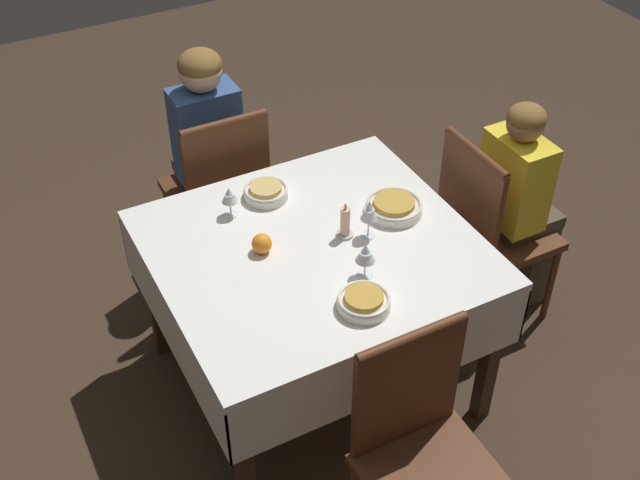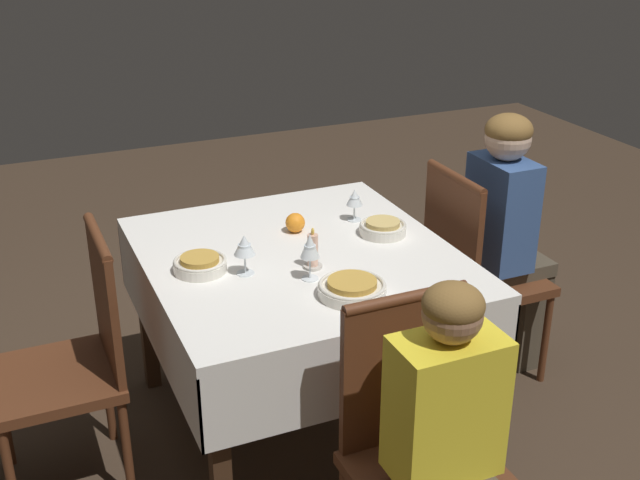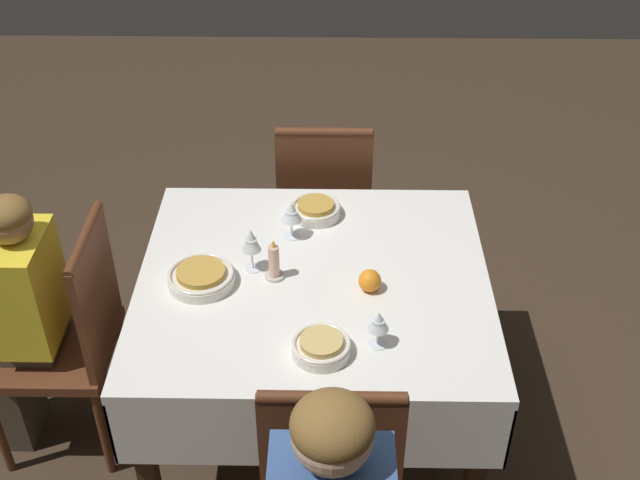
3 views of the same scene
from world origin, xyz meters
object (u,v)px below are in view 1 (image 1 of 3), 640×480
Objects in this scene: person_adult_denim at (205,145)px; wine_glass_north at (366,254)px; chair_south at (220,188)px; wine_glass_west at (369,211)px; bowl_south at (266,192)px; orange_fruit at (262,244)px; wine_glass_south at (229,196)px; chair_north at (424,449)px; bowl_west at (394,207)px; chair_west at (488,225)px; dining_table at (314,265)px; candle_centerpiece at (345,224)px; bowl_north at (364,301)px; person_child_yellow at (521,200)px.

person_adult_denim reaches higher than wine_glass_north.
wine_glass_west is at bearing 107.55° from chair_south.
orange_fruit reaches higher than bowl_south.
chair_south is at bearing -105.48° from wine_glass_south.
orange_fruit is at bearing 62.67° from bowl_south.
wine_glass_south is 0.63m from wine_glass_north.
chair_south is 1.66m from chair_north.
chair_west is at bearing 178.74° from bowl_west.
dining_table is 0.84m from chair_north.
candle_centerpiece is at bearing 101.29° from person_adult_denim.
bowl_north is 0.48m from orange_fruit.
wine_glass_south reaches higher than bowl_south.
chair_west is at bearing 164.50° from wine_glass_south.
bowl_north is 2.46× the size of orange_fruit.
dining_table is at bearing 161.78° from orange_fruit.
chair_west is 1.36m from person_adult_denim.
bowl_west is 1.21× the size of bowl_north.
wine_glass_south is 0.86× the size of candle_centerpiece.
person_adult_denim is 1.03m from candle_centerpiece.
chair_north is at bearing 88.11° from dining_table.
chair_south is 4.22× the size of bowl_west.
dining_table is 1.24× the size of chair_north.
candle_centerpiece is (-0.34, 0.33, -0.04)m from wine_glass_south.
chair_west reaches higher than wine_glass_north.
orange_fruit is at bearing -14.78° from wine_glass_west.
candle_centerpiece is at bearing 136.05° from wine_glass_south.
bowl_south is (0.91, -0.34, 0.27)m from chair_west.
orange_fruit is (0.19, -0.06, 0.14)m from dining_table.
chair_west is (-0.88, -0.03, -0.15)m from dining_table.
wine_glass_north is 0.25m from candle_centerpiece.
person_adult_denim is at bearing -90.00° from chair_south.
wine_glass_north reaches higher than bowl_north.
dining_table is at bearing -70.19° from wine_glass_north.
bowl_west is at bearing 119.18° from chair_south.
chair_west reaches higher than bowl_south.
chair_west is 5.74× the size of wine_glass_west.
bowl_south is 2.37× the size of orange_fruit.
wine_glass_south is (1.25, -0.30, 0.26)m from person_child_yellow.
person_child_yellow is 0.94m from candle_centerpiece.
orange_fruit is at bearing -2.54° from bowl_west.
chair_south reaches higher than wine_glass_south.
orange_fruit is (0.40, -0.11, -0.08)m from wine_glass_west.
chair_south is 1.38m from person_child_yellow.
chair_north reaches higher than wine_glass_north.
orange_fruit is (0.16, -0.89, 0.28)m from chair_north.
chair_north is 1.83m from person_adult_denim.
bowl_north is (-0.07, 1.37, 0.13)m from person_adult_denim.
bowl_south is 0.62m from wine_glass_north.
wine_glass_north is (0.79, 0.26, 0.35)m from chair_west.
dining_table is 6.36× the size of bowl_north.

